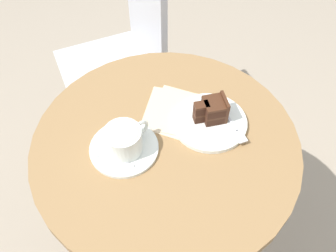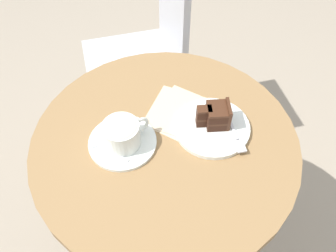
% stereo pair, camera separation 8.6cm
% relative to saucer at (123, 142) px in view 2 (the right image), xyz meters
% --- Properties ---
extents(ground_plane, '(4.40, 4.40, 0.01)m').
position_rel_saucer_xyz_m(ground_plane, '(0.09, -0.05, -0.76)').
color(ground_plane, gray).
rests_on(ground_plane, ground).
extents(cafe_table, '(0.67, 0.67, 0.75)m').
position_rel_saucer_xyz_m(cafe_table, '(0.09, -0.05, -0.14)').
color(cafe_table, olive).
rests_on(cafe_table, ground).
extents(saucer, '(0.17, 0.17, 0.01)m').
position_rel_saucer_xyz_m(saucer, '(0.00, 0.00, 0.00)').
color(saucer, silver).
rests_on(saucer, cafe_table).
extents(coffee_cup, '(0.12, 0.09, 0.07)m').
position_rel_saucer_xyz_m(coffee_cup, '(0.00, -0.00, 0.04)').
color(coffee_cup, silver).
rests_on(coffee_cup, saucer).
extents(teaspoon, '(0.06, 0.10, 0.00)m').
position_rel_saucer_xyz_m(teaspoon, '(-0.05, 0.00, 0.01)').
color(teaspoon, silver).
rests_on(teaspoon, saucer).
extents(cake_plate, '(0.19, 0.19, 0.01)m').
position_rel_saucer_xyz_m(cake_plate, '(0.21, -0.09, 0.00)').
color(cake_plate, silver).
rests_on(cake_plate, cafe_table).
extents(cake_slice, '(0.09, 0.08, 0.07)m').
position_rel_saucer_xyz_m(cake_slice, '(0.22, -0.08, 0.04)').
color(cake_slice, '#381E14').
rests_on(cake_slice, cake_plate).
extents(fork, '(0.07, 0.15, 0.00)m').
position_rel_saucer_xyz_m(fork, '(0.24, -0.14, 0.01)').
color(fork, silver).
rests_on(fork, cake_plate).
extents(napkin, '(0.23, 0.24, 0.00)m').
position_rel_saucer_xyz_m(napkin, '(0.18, -0.01, -0.00)').
color(napkin, beige).
rests_on(napkin, cafe_table).
extents(cafe_chair, '(0.48, 0.48, 0.93)m').
position_rel_saucer_xyz_m(cafe_chair, '(0.39, 0.51, -0.20)').
color(cafe_chair, '#BCBCC1').
rests_on(cafe_chair, ground).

